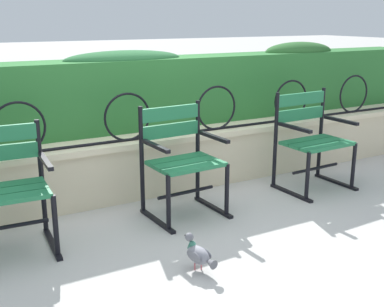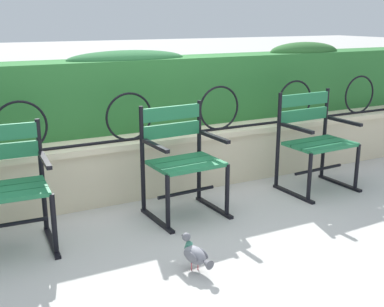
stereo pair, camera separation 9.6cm
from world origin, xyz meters
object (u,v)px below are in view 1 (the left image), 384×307
Objects in this scene: pigeon_near_chairs at (199,254)px; park_chair_left at (3,186)px; park_chair_right at (311,138)px; park_chair_centre at (181,158)px.

park_chair_left is at bearing 138.28° from pigeon_near_chairs.
pigeon_near_chairs is (1.00, -0.89, -0.35)m from park_chair_left.
park_chair_left is 0.96× the size of park_chair_right.
park_chair_left is 2.70m from park_chair_right.
park_chair_right is at bearing 27.39° from pigeon_near_chairs.
pigeon_near_chairs is at bearing -41.72° from park_chair_left.
park_chair_centre is 0.98× the size of park_chair_right.
park_chair_right is (2.70, -0.01, 0.01)m from park_chair_left.
park_chair_centre is 1.36m from park_chair_right.
park_chair_right reaches higher than pigeon_near_chairs.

